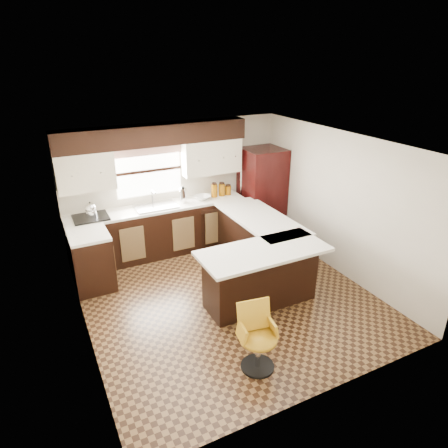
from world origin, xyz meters
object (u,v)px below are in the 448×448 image
peninsula_return (260,277)px  refrigerator (262,193)px  peninsula_long (257,244)px  bar_chair (259,339)px

peninsula_return → refrigerator: 2.55m
peninsula_long → peninsula_return: bearing=-118.3°
peninsula_long → refrigerator: (0.79, 1.16, 0.46)m
peninsula_long → refrigerator: refrigerator is taller
peninsula_return → peninsula_long: bearing=61.7°
refrigerator → bar_chair: bearing=-121.8°
refrigerator → bar_chair: refrigerator is taller
peninsula_return → bar_chair: (-0.74, -1.18, -0.03)m
peninsula_long → bar_chair: size_ratio=2.31×
bar_chair → refrigerator: bearing=66.9°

